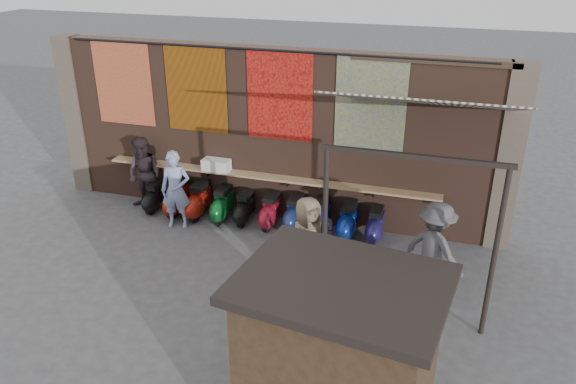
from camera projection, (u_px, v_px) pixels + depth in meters
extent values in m
plane|color=#474749|center=(229.00, 269.00, 11.45)|extent=(70.00, 70.00, 0.00)
cube|color=brown|center=(270.00, 135.00, 12.96)|extent=(10.00, 0.40, 4.00)
cube|color=#4C4238|center=(78.00, 116.00, 14.34)|extent=(0.50, 0.50, 4.00)
cube|color=#4C4238|center=(509.00, 159.00, 11.57)|extent=(0.50, 0.50, 4.00)
cube|color=#9E7A51|center=(266.00, 177.00, 13.01)|extent=(8.00, 0.32, 0.05)
cube|color=white|center=(216.00, 165.00, 13.24)|extent=(0.65, 0.33, 0.27)
cube|color=maroon|center=(123.00, 83.00, 13.30)|extent=(1.50, 0.02, 2.00)
cube|color=#BE5F0B|center=(196.00, 89.00, 12.80)|extent=(1.50, 0.02, 2.00)
cube|color=red|center=(280.00, 96.00, 12.27)|extent=(1.50, 0.02, 2.00)
cube|color=navy|center=(371.00, 103.00, 11.73)|extent=(1.50, 0.02, 2.00)
cylinder|color=black|center=(266.00, 50.00, 11.93)|extent=(9.50, 0.06, 0.06)
imported|color=#8B9ACA|center=(176.00, 190.00, 12.77)|extent=(0.75, 0.58, 1.84)
imported|color=#2E2429|center=(145.00, 174.00, 13.60)|extent=(1.00, 0.84, 1.84)
imported|color=black|center=(326.00, 255.00, 10.49)|extent=(0.92, 0.45, 1.52)
imported|color=#4D4D51|center=(434.00, 250.00, 10.30)|extent=(1.41, 1.24, 1.89)
imported|color=#7D6A4F|center=(308.00, 241.00, 10.66)|extent=(0.99, 1.06, 1.81)
cube|color=black|center=(338.00, 367.00, 7.16)|extent=(2.42, 1.94, 2.40)
cube|color=black|center=(342.00, 284.00, 6.63)|extent=(2.71, 2.23, 0.12)
cube|color=gold|center=(362.00, 296.00, 7.64)|extent=(1.19, 0.20, 0.50)
cube|color=#473321|center=(358.00, 346.00, 8.00)|extent=(1.83, 0.35, 0.06)
cube|color=beige|center=(426.00, 102.00, 9.81)|extent=(3.20, 3.28, 0.97)
cube|color=#33261C|center=(434.00, 61.00, 11.03)|extent=(3.30, 0.08, 0.12)
cube|color=black|center=(415.00, 157.00, 8.71)|extent=(3.00, 0.08, 0.08)
cylinder|color=black|center=(325.00, 230.00, 9.72)|extent=(0.09, 0.09, 3.10)
cylinder|color=black|center=(495.00, 255.00, 8.97)|extent=(0.09, 0.09, 3.10)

